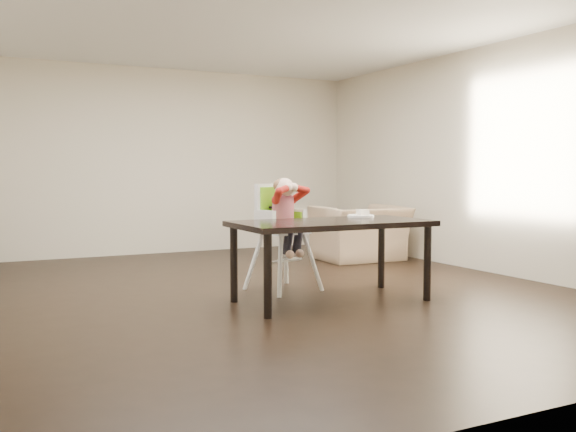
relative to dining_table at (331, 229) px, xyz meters
name	(u,v)px	position (x,y,z in m)	size (l,w,h in m)	color
ground	(259,293)	(-0.44, 0.66, -0.67)	(7.00, 7.00, 0.00)	black
room_walls	(258,104)	(-0.44, 0.66, 1.18)	(6.02, 7.02, 2.71)	beige
dining_table	(331,229)	(0.00, 0.00, 0.00)	(1.80, 0.90, 0.75)	black
high_chair	(282,211)	(-0.16, 0.73, 0.13)	(0.57, 0.57, 1.14)	white
plate	(361,215)	(0.49, 0.24, 0.11)	(0.31, 0.31, 0.08)	white
armchair	(360,224)	(1.76, 2.22, -0.18)	(1.13, 0.73, 0.98)	tan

